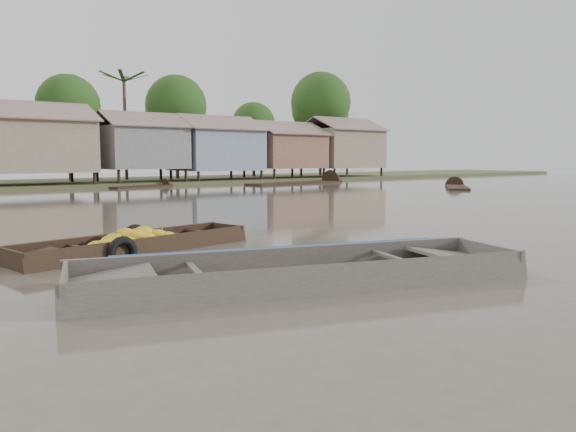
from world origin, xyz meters
TOP-DOWN VIEW (x-y plane):
  - ground at (0.00, 0.00)m, footprint 120.00×120.00m
  - riverbank at (3.03, 31.86)m, footprint 120.00×12.47m
  - banana_boat at (-1.80, 3.03)m, footprint 5.30×2.23m
  - viewer_boat at (-0.80, -1.34)m, footprint 7.30×3.89m
  - distant_boats at (8.13, 23.44)m, footprint 44.96×16.02m

SIDE VIEW (x-z plane):
  - distant_boats at x=8.13m, z-range -0.22..0.12m
  - ground at x=0.00m, z-range 0.00..0.00m
  - viewer_boat at x=-0.80m, z-range -0.23..0.34m
  - banana_boat at x=-1.80m, z-range -0.23..0.50m
  - riverbank at x=3.03m, z-range -2.04..8.18m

